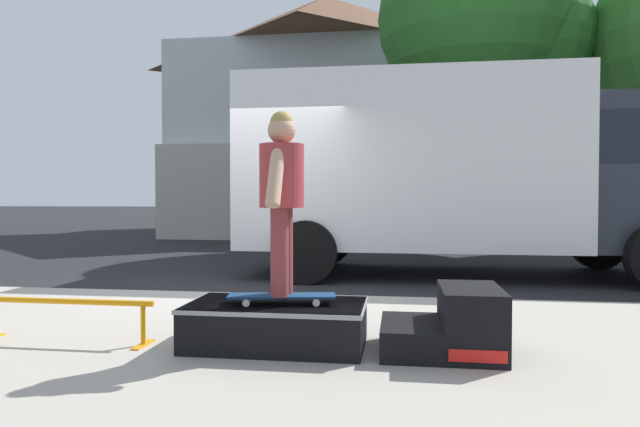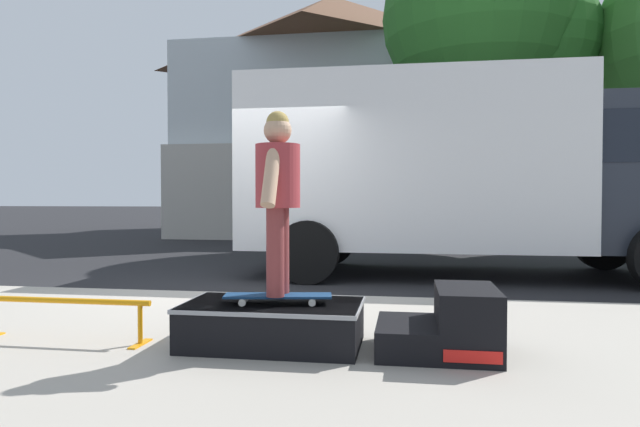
# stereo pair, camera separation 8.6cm
# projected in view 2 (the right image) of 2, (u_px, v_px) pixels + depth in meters

# --- Properties ---
(ground_plane) EXTENTS (140.00, 140.00, 0.00)m
(ground_plane) POSITION_uv_depth(u_px,v_px,m) (238.00, 295.00, 6.90)
(ground_plane) COLOR black
(sidewalk_slab) EXTENTS (50.00, 5.00, 0.12)m
(sidewalk_slab) POSITION_uv_depth(u_px,v_px,m) (110.00, 359.00, 3.93)
(sidewalk_slab) COLOR #A8A093
(sidewalk_slab) RESTS_ON ground
(skate_box) EXTENTS (1.31, 0.75, 0.32)m
(skate_box) POSITION_uv_depth(u_px,v_px,m) (273.00, 323.00, 4.06)
(skate_box) COLOR black
(skate_box) RESTS_ON sidewalk_slab
(kicker_ramp) EXTENTS (0.83, 0.72, 0.47)m
(kicker_ramp) POSITION_uv_depth(u_px,v_px,m) (448.00, 326.00, 3.86)
(kicker_ramp) COLOR black
(kicker_ramp) RESTS_ON sidewalk_slab
(grind_rail) EXTENTS (1.42, 0.28, 0.33)m
(grind_rail) POSITION_uv_depth(u_px,v_px,m) (63.00, 309.00, 4.19)
(grind_rail) COLOR orange
(grind_rail) RESTS_ON sidewalk_slab
(skateboard) EXTENTS (0.80, 0.32, 0.07)m
(skateboard) POSITION_uv_depth(u_px,v_px,m) (278.00, 296.00, 4.01)
(skateboard) COLOR navy
(skateboard) RESTS_ON skate_box
(skater_kid) EXTENTS (0.32, 0.69, 1.33)m
(skater_kid) POSITION_uv_depth(u_px,v_px,m) (278.00, 187.00, 3.99)
(skater_kid) COLOR brown
(skater_kid) RESTS_ON skateboard
(box_truck) EXTENTS (6.91, 2.63, 3.05)m
(box_truck) POSITION_uv_depth(u_px,v_px,m) (471.00, 167.00, 8.54)
(box_truck) COLOR white
(box_truck) RESTS_ON ground
(street_tree_main) EXTENTS (5.06, 4.60, 7.84)m
(street_tree_main) POSITION_uv_depth(u_px,v_px,m) (491.00, 23.00, 13.04)
(street_tree_main) COLOR brown
(street_tree_main) RESTS_ON ground
(house_behind) EXTENTS (9.54, 8.23, 8.40)m
(house_behind) POSITION_uv_depth(u_px,v_px,m) (331.00, 113.00, 19.55)
(house_behind) COLOR silver
(house_behind) RESTS_ON ground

